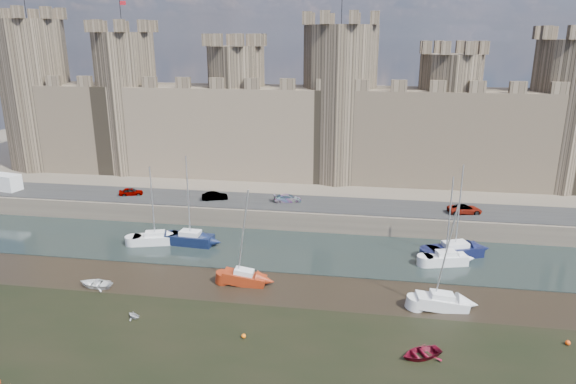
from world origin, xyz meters
name	(u,v)px	position (x,y,z in m)	size (l,w,h in m)	color
ground	(264,384)	(0.00, 0.00, 0.00)	(160.00, 160.00, 0.00)	black
water_channel	(306,251)	(0.00, 24.00, 0.04)	(160.00, 12.00, 0.08)	black
quay	(330,166)	(0.00, 60.00, 1.25)	(160.00, 60.00, 2.50)	#4C443A
road	(315,204)	(0.00, 34.00, 2.55)	(160.00, 7.00, 0.10)	black
castle	(321,119)	(-0.64, 48.00, 11.67)	(108.50, 11.00, 29.00)	#42382B
car_0	(131,192)	(-25.91, 33.89, 3.05)	(1.30, 3.23, 1.10)	gray
car_1	(215,196)	(-13.69, 33.67, 3.07)	(1.22, 3.49, 1.15)	gray
car_2	(287,198)	(-3.78, 34.35, 3.04)	(1.51, 3.73, 1.08)	gray
car_3	(465,209)	(19.00, 33.20, 3.09)	(1.94, 4.21, 1.17)	gray
van	(2,182)	(-45.46, 33.50, 3.69)	(5.44, 2.18, 2.38)	silver
sailboat_0	(155,238)	(-18.09, 23.41, 0.75)	(5.42, 3.29, 9.50)	silver
sailboat_1	(191,238)	(-13.81, 23.83, 0.84)	(5.53, 2.50, 10.80)	black
sailboat_2	(446,258)	(15.51, 22.78, 0.80)	(4.89, 2.90, 9.89)	silver
sailboat_3	(455,250)	(16.84, 25.20, 0.81)	(6.50, 4.36, 10.62)	black
sailboat_4	(244,277)	(-5.08, 14.96, 0.74)	(4.30, 1.72, 10.01)	maroon
sailboat_5	(441,301)	(13.89, 13.01, 0.73)	(4.86, 2.36, 10.10)	silver
dinghy_3	(134,315)	(-13.15, 6.96, 0.33)	(1.08, 0.66, 1.25)	beige
dinghy_4	(421,353)	(11.41, 5.11, 0.34)	(2.35, 0.68, 3.29)	maroon
dinghy_6	(96,284)	(-19.51, 11.97, 0.33)	(2.29, 0.67, 3.21)	silver
buoy_1	(244,336)	(-2.84, 5.49, 0.19)	(0.39, 0.39, 0.39)	orange
buoy_3	(568,343)	(23.28, 8.62, 0.21)	(0.41, 0.41, 0.41)	#EE430A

